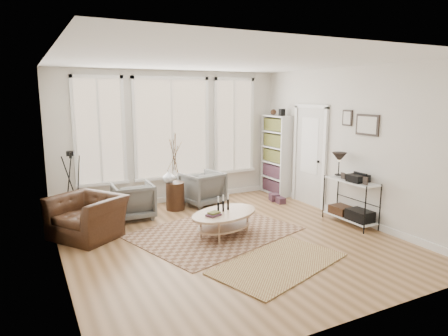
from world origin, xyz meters
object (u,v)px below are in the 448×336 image
coffee_table (224,217)px  accent_chair (87,217)px  bookcase (276,155)px  armchair_left (133,201)px  low_shelf (350,197)px  armchair_right (202,188)px  side_table (175,173)px

coffee_table → accent_chair: (-2.09, 1.00, 0.03)m
coffee_table → accent_chair: size_ratio=1.40×
bookcase → armchair_left: size_ratio=2.67×
low_shelf → accent_chair: (-4.47, 1.50, -0.16)m
bookcase → armchair_right: 2.06m
bookcase → side_table: bookcase is taller
low_shelf → side_table: (-2.57, 2.37, 0.27)m
bookcase → armchair_left: bookcase is taller
side_table → accent_chair: (-1.90, -0.88, -0.43)m
armchair_right → side_table: size_ratio=0.49×
bookcase → coffee_table: bearing=-140.2°
bookcase → accent_chair: (-4.53, -1.03, -0.60)m
armchair_left → low_shelf: bearing=150.6°
armchair_right → accent_chair: bearing=7.8°
coffee_table → armchair_right: armchair_right is taller
low_shelf → coffee_table: (-2.38, 0.50, -0.19)m
low_shelf → armchair_right: size_ratio=1.62×
coffee_table → armchair_left: armchair_left is taller
side_table → accent_chair: 2.13m
low_shelf → coffee_table: bearing=168.2°
bookcase → armchair_right: size_ratio=2.56×
coffee_table → armchair_right: size_ratio=1.89×
bookcase → armchair_right: bearing=-178.4°
armchair_left → side_table: size_ratio=0.47×
low_shelf → bookcase: bearing=88.7°
armchair_left → coffee_table: bearing=126.4°
side_table → coffee_table: bearing=-84.1°
armchair_left → accent_chair: accent_chair is taller
coffee_table → armchair_left: size_ratio=1.98×
armchair_right → accent_chair: 2.74m
armchair_left → accent_chair: (-0.96, -0.68, 0.00)m
low_shelf → armchair_left: (-3.51, 2.18, -0.16)m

